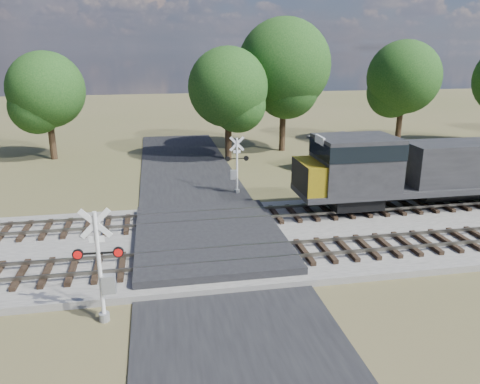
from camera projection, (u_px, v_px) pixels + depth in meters
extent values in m
plane|color=#4B4F2A|center=(211.00, 248.00, 22.32)|extent=(160.00, 160.00, 0.00)
cube|color=gray|center=(399.00, 228.00, 24.49)|extent=(140.00, 10.00, 0.30)
cube|color=black|center=(211.00, 248.00, 22.31)|extent=(7.00, 60.00, 0.08)
cube|color=#262628|center=(209.00, 238.00, 22.70)|extent=(7.00, 9.00, 0.62)
cube|color=black|center=(261.00, 255.00, 20.68)|extent=(44.00, 2.60, 0.18)
cube|color=#5F5B51|center=(435.00, 245.00, 21.35)|extent=(140.00, 0.08, 0.15)
cube|color=#5F5B51|center=(418.00, 233.00, 22.70)|extent=(140.00, 0.08, 0.15)
cube|color=black|center=(240.00, 217.00, 25.37)|extent=(44.00, 2.60, 0.18)
cube|color=#5F5B51|center=(384.00, 209.00, 26.05)|extent=(140.00, 0.08, 0.15)
cube|color=#5F5B51|center=(372.00, 201.00, 27.40)|extent=(140.00, 0.08, 0.15)
cylinder|color=silver|center=(100.00, 268.00, 15.81)|extent=(0.14, 0.14, 4.06)
cylinder|color=gray|center=(104.00, 317.00, 16.37)|extent=(0.37, 0.37, 0.30)
cube|color=silver|center=(95.00, 223.00, 15.33)|extent=(1.06, 0.09, 1.06)
cube|color=silver|center=(95.00, 223.00, 15.33)|extent=(1.06, 0.09, 1.06)
cube|color=silver|center=(97.00, 239.00, 15.50)|extent=(0.51, 0.05, 0.22)
cube|color=black|center=(98.00, 253.00, 15.65)|extent=(1.63, 0.13, 0.06)
cylinder|color=red|center=(78.00, 254.00, 15.56)|extent=(0.37, 0.12, 0.37)
cylinder|color=red|center=(118.00, 252.00, 15.73)|extent=(0.37, 0.12, 0.37)
cube|color=gray|center=(109.00, 284.00, 16.03)|extent=(0.47, 0.32, 0.66)
cylinder|color=silver|center=(237.00, 166.00, 30.22)|extent=(0.13, 0.13, 3.69)
cylinder|color=gray|center=(237.00, 191.00, 30.72)|extent=(0.33, 0.33, 0.28)
cube|color=silver|center=(237.00, 144.00, 29.78)|extent=(0.97, 0.07, 0.96)
cube|color=silver|center=(237.00, 144.00, 29.78)|extent=(0.97, 0.07, 0.96)
cube|color=silver|center=(237.00, 152.00, 29.93)|extent=(0.46, 0.05, 0.20)
cube|color=black|center=(237.00, 159.00, 30.07)|extent=(1.48, 0.11, 0.06)
cylinder|color=red|center=(246.00, 158.00, 30.15)|extent=(0.34, 0.10, 0.33)
cylinder|color=red|center=(228.00, 159.00, 29.99)|extent=(0.34, 0.10, 0.33)
cube|color=gray|center=(234.00, 175.00, 30.35)|extent=(0.43, 0.29, 0.60)
cube|color=#43261C|center=(342.00, 155.00, 36.00)|extent=(4.67, 4.67, 2.49)
cube|color=#303032|center=(343.00, 138.00, 35.61)|extent=(5.13, 5.13, 0.18)
cylinder|color=black|center=(51.00, 133.00, 39.66)|extent=(0.56, 0.56, 4.50)
sphere|color=black|center=(46.00, 90.00, 38.60)|extent=(6.30, 6.30, 6.30)
cylinder|color=black|center=(228.00, 133.00, 39.33)|extent=(0.56, 0.56, 4.68)
sphere|color=black|center=(228.00, 87.00, 38.23)|extent=(6.55, 6.55, 6.55)
cylinder|color=black|center=(283.00, 119.00, 42.82)|extent=(0.56, 0.56, 5.91)
sphere|color=black|center=(284.00, 65.00, 41.42)|extent=(8.28, 8.28, 8.28)
cylinder|color=black|center=(400.00, 119.00, 45.93)|extent=(0.56, 0.56, 4.99)
sphere|color=black|center=(404.00, 77.00, 44.75)|extent=(6.98, 6.98, 6.98)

